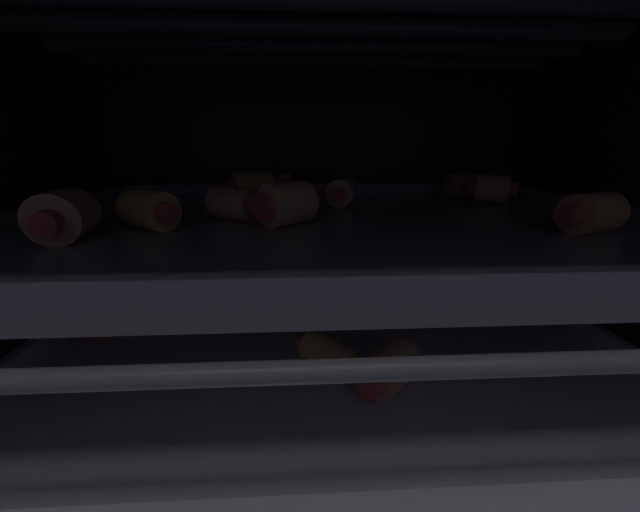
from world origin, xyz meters
The scene contains 27 objects.
ground_plane centered at (0.00, 0.00, -0.60)cm, with size 58.56×45.48×1.20cm, color black.
oven_wall_back centered at (0.00, 22.14, 18.91)cm, with size 58.56×1.20×37.82cm, color black.
oven_wall_right centered at (28.68, 0.00, 18.91)cm, with size 1.20×43.08×37.82cm, color black.
heating_element centered at (0.00, 0.00, 35.30)cm, with size 44.92×20.40×1.44cm.
oven_rack_lower centered at (0.00, 0.00, 9.30)cm, with size 53.41×42.22×0.58cm.
baking_tray_lower centered at (0.00, 0.00, 10.19)cm, with size 48.71×33.18×2.48cm.
pig_in_blanket_lower_0 centered at (-5.14, 4.37, 11.95)cm, with size 5.23×5.75×2.95cm.
pig_in_blanket_lower_1 centered at (-19.66, 11.64, 11.70)cm, with size 6.04×2.95×2.46cm.
pig_in_blanket_lower_2 centered at (-0.30, -5.60, 11.82)cm, with size 4.86×5.40×2.70cm.
pig_in_blanket_lower_3 centered at (4.30, 4.41, 11.67)cm, with size 3.40×5.06×2.40cm.
pig_in_blanket_lower_4 centered at (6.93, 13.26, 11.84)cm, with size 5.89×3.49×2.73cm.
pig_in_blanket_lower_5 centered at (-19.61, 1.16, 11.82)cm, with size 3.59×5.22×2.70cm.
pig_in_blanket_lower_6 centered at (4.27, -7.54, 12.00)cm, with size 5.44×5.41×3.06cm.
pig_in_blanket_lower_7 centered at (-13.78, 12.32, 11.82)cm, with size 4.73×4.51×2.71cm.
pig_in_blanket_lower_8 centered at (14.68, 9.93, 11.68)cm, with size 5.13×2.63×2.42cm.
oven_rack_upper centered at (0.00, 0.00, 20.04)cm, with size 53.62×42.22×0.79cm.
baking_tray_upper centered at (0.00, 0.00, 21.02)cm, with size 48.71×33.18×2.17cm.
pig_in_blanket_upper_0 centered at (17.83, -6.10, 22.79)cm, with size 5.78×3.70×2.75cm.
pig_in_blanket_upper_1 centered at (18.18, 7.14, 22.88)cm, with size 4.89×4.04×2.94cm.
pig_in_blanket_upper_2 centered at (-7.04, 8.01, 23.08)cm, with size 5.88×4.59×3.33cm.
pig_in_blanket_upper_3 centered at (17.48, 11.87, 22.73)cm, with size 5.44×3.06×2.64cm.
pig_in_blanket_upper_4 centered at (-2.94, -2.47, 23.01)cm, with size 5.13×5.01×3.20cm.
pig_in_blanket_upper_5 centered at (-7.24, -0.50, 22.72)cm, with size 5.44×4.29×2.61cm.
pig_in_blanket_upper_6 centered at (2.29, 6.91, 22.77)cm, with size 3.70×5.84×2.72cm.
pig_in_blanket_upper_7 centered at (-16.63, -6.34, 22.98)cm, with size 3.79×5.71×3.14cm.
pig_in_blanket_upper_8 centered at (-5.05, 12.68, 22.87)cm, with size 4.91×4.68×2.91cm.
pig_in_blanket_upper_9 centered at (-12.81, -3.24, 22.79)cm, with size 5.07×4.56×2.76cm.
Camera 1 is at (-1.76, -27.75, 27.01)cm, focal length 18.86 mm.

